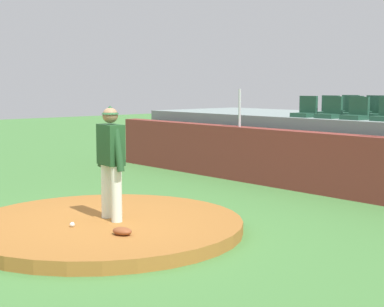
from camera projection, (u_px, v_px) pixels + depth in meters
The scene contains 16 objects.
ground_plane at pixel (105, 232), 9.03m from camera, with size 60.00×60.00×0.00m, color #49843E.
pitchers_mound at pixel (105, 226), 9.02m from camera, with size 4.30×4.30×0.19m, color #A4662B.
pitcher at pixel (111, 154), 8.92m from camera, with size 0.81×0.32×1.77m.
baseball at pixel (72, 225), 8.56m from camera, with size 0.07×0.07×0.07m, color white.
fielding_glove at pixel (122, 231), 8.10m from camera, with size 0.30×0.20×0.11m, color brown.
brick_barrier at pixel (310, 162), 12.38m from camera, with size 13.08×0.40×1.29m, color brown.
fence_post_left at pixel (240, 108), 13.81m from camera, with size 0.06×0.06×0.90m, color silver.
bleacher_platform at pixel (372, 148), 13.95m from camera, with size 12.76×3.53×1.52m, color gray.
stadium_chair_0 at pixel (306, 110), 13.77m from camera, with size 0.48×0.44×0.50m.
stadium_chair_1 at pixel (330, 111), 13.29m from camera, with size 0.48×0.44×0.50m.
stadium_chair_2 at pixel (356, 112), 12.75m from camera, with size 0.48×0.44×0.50m.
stadium_chair_4 at pixel (328, 109), 14.39m from camera, with size 0.48×0.44×0.50m.
stadium_chair_5 at pixel (352, 110), 13.90m from camera, with size 0.48×0.44×0.50m.
stadium_chair_6 at pixel (380, 111), 13.36m from camera, with size 0.48×0.44×0.50m.
stadium_chair_8 at pixel (348, 108), 15.02m from camera, with size 0.48×0.44×0.50m.
stadium_chair_9 at pixel (373, 109), 14.48m from camera, with size 0.48×0.44×0.50m.
Camera 1 is at (7.51, -4.84, 2.27)m, focal length 54.29 mm.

